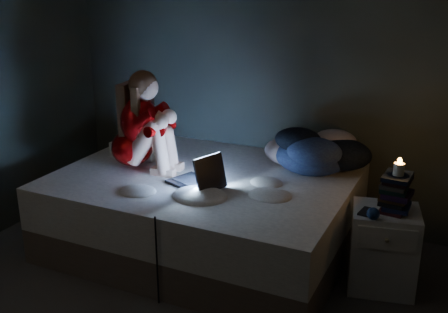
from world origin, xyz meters
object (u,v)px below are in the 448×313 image
Objects in this scene: bed at (204,211)px; nightstand at (383,249)px; woman at (131,120)px; phone at (364,210)px; laptop at (195,167)px; candle at (399,168)px.

nightstand is at bearing -0.13° from bed.
woman is 5.52× the size of phone.
laptop is 4.73× the size of candle.
woman reaches higher than phone.
woman is 2.04× the size of laptop.
laptop is at bearing -170.82° from candle.
candle is 0.57× the size of phone.
laptop is at bearing 176.37° from nightstand.
candle is (1.96, 0.10, -0.12)m from woman.
nightstand is 0.58m from candle.
laptop is 1.38m from candle.
laptop reaches higher than bed.
bed is 0.90m from woman.
woman is at bearing -171.01° from laptop.
bed is 5.67× the size of laptop.
candle is 0.35m from phone.
woman is 1.36× the size of nightstand.
phone is at bearing -3.44° from bed.
candle reaches higher than laptop.
woman is 0.67m from laptop.
nightstand is (1.92, 0.08, -0.69)m from woman.
nightstand is at bearing 47.97° from phone.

